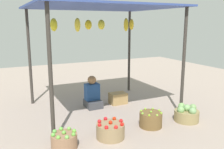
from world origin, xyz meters
TOP-DOWN VIEW (x-y plane):
  - ground_plane at (0.00, 0.00)m, footprint 14.00×14.00m
  - market_stall_structure at (-0.01, 0.02)m, footprint 3.15×2.62m
  - vendor_person at (-0.14, 0.22)m, footprint 0.36×0.44m
  - basket_green_apples at (-1.32, -1.47)m, footprint 0.43×0.43m
  - basket_red_tomatoes at (-0.48, -1.47)m, footprint 0.51×0.51m
  - basket_limes at (0.45, -1.39)m, footprint 0.45×0.45m
  - basket_cabbages at (1.30, -1.48)m, footprint 0.51×0.51m
  - wooden_crate_near_vendor at (0.54, 0.17)m, footprint 0.42×0.30m

SIDE VIEW (x-z plane):
  - ground_plane at x=0.00m, z-range 0.00..0.00m
  - basket_green_apples at x=-1.32m, z-range -0.02..0.29m
  - basket_red_tomatoes at x=-0.48m, z-range -0.02..0.30m
  - wooden_crate_near_vendor at x=0.54m, z-range 0.00..0.28m
  - basket_limes at x=0.45m, z-range -0.02..0.32m
  - basket_cabbages at x=1.30m, z-range -0.03..0.33m
  - vendor_person at x=-0.14m, z-range -0.09..0.69m
  - market_stall_structure at x=-0.01m, z-range 1.01..3.41m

